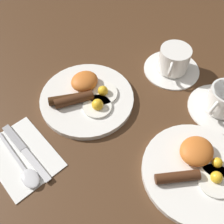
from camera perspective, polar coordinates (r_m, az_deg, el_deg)
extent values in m
plane|color=#4C301C|center=(0.71, -5.42, 2.52)|extent=(3.00, 3.00, 0.00)
cylinder|color=white|center=(0.70, -5.46, 2.91)|extent=(0.25, 0.25, 0.01)
cylinder|color=white|center=(0.70, -2.08, 4.10)|extent=(0.08, 0.08, 0.01)
sphere|color=yellow|center=(0.69, -1.99, 4.63)|extent=(0.03, 0.03, 0.03)
cylinder|color=white|center=(0.67, -3.07, 1.33)|extent=(0.07, 0.07, 0.01)
sphere|color=yellow|center=(0.66, -3.24, 1.57)|extent=(0.03, 0.03, 0.03)
ellipsoid|color=orange|center=(0.71, -6.01, 6.71)|extent=(0.07, 0.07, 0.03)
cylinder|color=#381E0D|center=(0.68, -9.90, 2.81)|extent=(0.09, 0.06, 0.02)
cylinder|color=#442412|center=(0.68, -8.27, 2.72)|extent=(0.10, 0.06, 0.02)
cylinder|color=white|center=(0.62, 17.86, -12.31)|extent=(0.24, 0.24, 0.01)
cylinder|color=white|center=(0.63, 21.64, -10.44)|extent=(0.07, 0.07, 0.01)
sphere|color=yellow|center=(0.62, 21.94, -10.18)|extent=(0.02, 0.02, 0.02)
cylinder|color=white|center=(0.61, 21.62, -13.78)|extent=(0.08, 0.08, 0.01)
sphere|color=yellow|center=(0.60, 21.81, -13.05)|extent=(0.03, 0.03, 0.03)
ellipsoid|color=orange|center=(0.61, 17.94, -8.09)|extent=(0.08, 0.07, 0.04)
cylinder|color=#472614|center=(0.58, 14.06, -13.55)|extent=(0.09, 0.07, 0.02)
cylinder|color=white|center=(0.80, 12.83, 9.12)|extent=(0.16, 0.16, 0.01)
cylinder|color=white|center=(0.77, 13.36, 11.14)|extent=(0.09, 0.09, 0.07)
cylinder|color=brown|center=(0.75, 13.83, 12.92)|extent=(0.08, 0.08, 0.00)
torus|color=white|center=(0.74, 12.72, 9.23)|extent=(0.04, 0.03, 0.05)
cylinder|color=white|center=(0.74, 22.39, 0.85)|extent=(0.16, 0.16, 0.01)
torus|color=white|center=(0.68, 21.56, 0.97)|extent=(0.04, 0.01, 0.04)
cube|color=white|center=(0.65, -19.10, -9.02)|extent=(0.14, 0.18, 0.01)
cube|color=silver|center=(0.62, -16.28, -10.91)|extent=(0.02, 0.10, 0.00)
cube|color=#9E9EA3|center=(0.67, -20.54, -5.26)|extent=(0.02, 0.09, 0.01)
ellipsoid|color=silver|center=(0.61, -17.33, -13.63)|extent=(0.04, 0.05, 0.01)
cube|color=silver|center=(0.66, -21.13, -7.85)|extent=(0.01, 0.13, 0.00)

